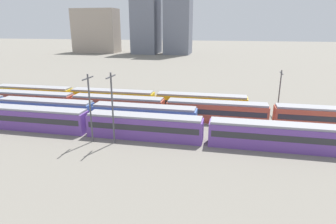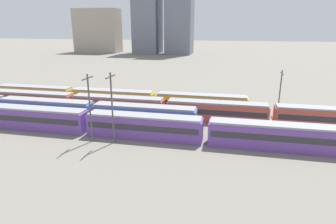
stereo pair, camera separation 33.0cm
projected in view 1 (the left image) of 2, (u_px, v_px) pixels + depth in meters
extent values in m
plane|color=slate|center=(25.00, 113.00, 57.55)|extent=(600.00, 600.00, 0.00)
cube|color=#6B429E|center=(36.00, 120.00, 48.11)|extent=(18.00, 3.00, 3.40)
cube|color=#2D2D33|center=(36.00, 117.00, 47.99)|extent=(17.20, 3.06, 0.90)
cube|color=#939399|center=(35.00, 109.00, 47.57)|extent=(17.60, 2.70, 0.35)
cube|color=#6B429E|center=(145.00, 128.00, 44.37)|extent=(18.00, 3.00, 3.40)
cube|color=#2D2D33|center=(144.00, 125.00, 44.25)|extent=(17.20, 3.06, 0.90)
cube|color=#939399|center=(144.00, 116.00, 43.83)|extent=(17.60, 2.70, 0.35)
cube|color=#6B429E|center=(273.00, 137.00, 40.62)|extent=(18.00, 3.00, 3.40)
cube|color=#2D2D33|center=(273.00, 134.00, 40.51)|extent=(17.20, 3.06, 0.90)
cube|color=#939399|center=(274.00, 124.00, 40.08)|extent=(17.60, 2.70, 0.35)
cube|color=#4C70BC|center=(47.00, 110.00, 53.29)|extent=(18.00, 3.00, 3.40)
cube|color=#2D2D33|center=(46.00, 108.00, 53.17)|extent=(17.20, 3.06, 0.90)
cube|color=#939399|center=(45.00, 101.00, 52.75)|extent=(17.60, 2.70, 0.35)
cube|color=#4C70BC|center=(144.00, 117.00, 49.55)|extent=(18.00, 3.00, 3.40)
cube|color=#2D2D33|center=(144.00, 115.00, 49.43)|extent=(17.20, 3.06, 0.90)
cube|color=#939399|center=(144.00, 106.00, 49.01)|extent=(17.60, 2.70, 0.35)
cube|color=#BC4C38|center=(32.00, 102.00, 59.51)|extent=(18.00, 3.00, 3.40)
cube|color=#2D2D33|center=(32.00, 100.00, 59.40)|extent=(17.20, 3.06, 0.90)
cube|color=#939399|center=(31.00, 93.00, 58.97)|extent=(17.60, 2.70, 0.35)
cube|color=#BC4C38|center=(118.00, 107.00, 55.77)|extent=(18.00, 3.00, 3.40)
cube|color=#2D2D33|center=(118.00, 105.00, 55.66)|extent=(17.20, 3.06, 0.90)
cube|color=#939399|center=(118.00, 97.00, 55.23)|extent=(17.60, 2.70, 0.35)
cube|color=#BC4C38|center=(216.00, 113.00, 52.03)|extent=(18.00, 3.00, 3.40)
cube|color=#2D2D33|center=(217.00, 110.00, 51.91)|extent=(17.20, 3.06, 0.90)
cube|color=#939399|center=(217.00, 103.00, 51.49)|extent=(17.60, 2.70, 0.35)
cube|color=#BC4C38|center=(330.00, 119.00, 48.29)|extent=(18.00, 3.00, 3.40)
cube|color=#2D2D33|center=(330.00, 117.00, 48.17)|extent=(17.20, 3.06, 0.90)
cube|color=#939399|center=(332.00, 109.00, 47.75)|extent=(17.60, 2.70, 0.35)
cube|color=yellow|center=(34.00, 95.00, 65.04)|extent=(18.00, 3.00, 3.40)
cube|color=#2D2D33|center=(34.00, 93.00, 64.92)|extent=(17.20, 3.06, 0.90)
cube|color=#939399|center=(33.00, 87.00, 64.50)|extent=(17.60, 2.70, 0.35)
cube|color=yellow|center=(112.00, 99.00, 61.30)|extent=(18.00, 3.00, 3.40)
cube|color=#2D2D33|center=(112.00, 98.00, 61.18)|extent=(17.20, 3.06, 0.90)
cube|color=#939399|center=(112.00, 91.00, 60.76)|extent=(17.60, 2.70, 0.35)
cube|color=yellow|center=(201.00, 104.00, 57.56)|extent=(18.00, 3.00, 3.40)
cube|color=#2D2D33|center=(201.00, 102.00, 57.44)|extent=(17.20, 3.06, 0.90)
cube|color=#939399|center=(201.00, 95.00, 57.02)|extent=(17.60, 2.70, 0.35)
cylinder|color=#4C4C51|center=(90.00, 109.00, 41.97)|extent=(0.24, 0.24, 10.26)
cube|color=#47474C|center=(88.00, 78.00, 40.66)|extent=(0.16, 3.20, 0.16)
cylinder|color=#4C4C51|center=(279.00, 92.00, 56.76)|extent=(0.24, 0.24, 8.57)
cube|color=#47474C|center=(282.00, 73.00, 55.70)|extent=(0.16, 3.20, 0.16)
cylinder|color=#4C4C51|center=(113.00, 109.00, 41.47)|extent=(0.24, 0.24, 10.55)
cube|color=#47474C|center=(111.00, 77.00, 40.12)|extent=(0.16, 3.20, 0.16)
cube|color=#A89989|center=(96.00, 31.00, 185.14)|extent=(28.44, 13.38, 27.17)
cube|color=slate|center=(146.00, 18.00, 176.29)|extent=(15.02, 19.69, 42.27)
cube|color=slate|center=(178.00, 7.00, 170.49)|extent=(15.53, 16.94, 54.98)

